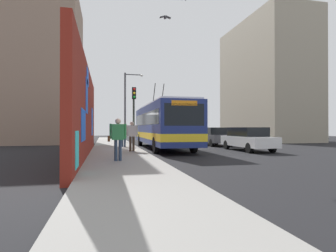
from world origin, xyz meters
TOP-DOWN VIEW (x-y plane):
  - ground_plane at (0.00, 0.00)m, footprint 80.00×80.00m
  - sidewalk_slab at (0.00, 1.60)m, footprint 48.00×3.20m
  - graffiti_wall at (-3.67, 3.35)m, footprint 14.68×0.32m
  - building_far_left at (12.24, 9.20)m, footprint 9.21×8.43m
  - building_far_right at (12.50, -17.00)m, footprint 13.34×6.24m
  - city_bus at (1.74, -1.80)m, footprint 11.80×2.66m
  - parked_car_white at (-1.41, -7.00)m, footprint 4.93×1.78m
  - parked_car_dark_gray at (4.48, -7.00)m, footprint 4.60×1.87m
  - parked_car_red at (10.19, -7.00)m, footprint 4.50×1.89m
  - pedestrian_at_curb at (-1.84, 0.81)m, footprint 0.24×0.78m
  - pedestrian_near_wall at (-6.60, 1.84)m, footprint 0.24×0.78m
  - pedestrian_midblock at (2.28, 1.03)m, footprint 0.23×0.76m
  - traffic_light at (1.47, 0.35)m, footprint 0.49×0.28m
  - street_lamp at (8.95, 0.25)m, footprint 0.44×1.85m
  - flying_pigeons at (-3.42, -1.44)m, footprint 3.72×2.36m

SIDE VIEW (x-z plane):
  - ground_plane at x=0.00m, z-range 0.00..0.00m
  - sidewalk_slab at x=0.00m, z-range 0.00..0.15m
  - parked_car_red at x=10.19m, z-range 0.05..1.63m
  - parked_car_dark_gray at x=4.48m, z-range 0.05..1.63m
  - parked_car_white at x=-1.41m, z-range 0.05..1.63m
  - pedestrian_midblock at x=2.28m, z-range 0.30..2.00m
  - pedestrian_at_curb at x=-1.84m, z-range 0.32..2.10m
  - pedestrian_near_wall at x=-6.60m, z-range 0.32..2.11m
  - city_bus at x=1.74m, z-range -0.71..4.32m
  - graffiti_wall at x=-3.67m, z-range 0.00..4.64m
  - traffic_light at x=1.47m, z-range 0.89..5.21m
  - street_lamp at x=8.95m, z-range 0.65..7.45m
  - building_far_right at x=12.50m, z-range 0.00..14.54m
  - building_far_left at x=12.24m, z-range 0.00..14.83m
  - flying_pigeons at x=-3.42m, z-range 6.91..9.76m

